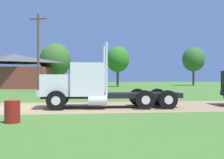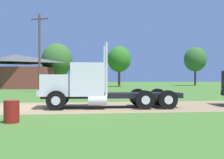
{
  "view_description": "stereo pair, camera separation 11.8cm",
  "coord_description": "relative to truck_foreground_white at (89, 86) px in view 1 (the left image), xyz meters",
  "views": [
    {
      "loc": [
        3.6,
        -16.62,
        1.71
      ],
      "look_at": [
        5.53,
        -0.85,
        1.62
      ],
      "focal_mm": 45.2,
      "sensor_mm": 36.0,
      "label": 1
    },
    {
      "loc": [
        3.71,
        -16.63,
        1.71
      ],
      "look_at": [
        5.53,
        -0.85,
        1.62
      ],
      "focal_mm": 45.2,
      "sensor_mm": 36.0,
      "label": 2
    }
  ],
  "objects": [
    {
      "name": "tree_right",
      "position": [
        6.94,
        37.1,
        4.02
      ],
      "size": [
        4.49,
        4.49,
        7.74
      ],
      "color": "#513823",
      "rests_on": "ground_plane"
    },
    {
      "name": "truck_foreground_white",
      "position": [
        0.0,
        0.0,
        0.0
      ],
      "size": [
        8.08,
        2.86,
        3.65
      ],
      "color": "black",
      "rests_on": "ground_plane"
    },
    {
      "name": "steel_barrel",
      "position": [
        -3.13,
        -5.04,
        -0.8
      ],
      "size": [
        0.58,
        0.58,
        0.85
      ],
      "primitive_type": "cylinder",
      "color": "maroon",
      "rests_on": "ground_plane"
    },
    {
      "name": "dirt_track",
      "position": [
        -4.26,
        0.53,
        -1.23
      ],
      "size": [
        120.0,
        6.42,
        0.01
      ],
      "primitive_type": "cube",
      "color": "#997C57",
      "rests_on": "ground_plane"
    },
    {
      "name": "shed_building",
      "position": [
        -11.01,
        31.31,
        1.48
      ],
      "size": [
        12.97,
        9.94,
        5.57
      ],
      "color": "brown",
      "rests_on": "ground_plane"
    },
    {
      "name": "utility_pole_far",
      "position": [
        -5.33,
        18.36,
        3.7
      ],
      "size": [
        2.12,
        0.88,
        9.34
      ],
      "color": "brown",
      "rests_on": "ground_plane"
    },
    {
      "name": "tree_far_right",
      "position": [
        24.54,
        42.92,
        4.52
      ],
      "size": [
        4.84,
        4.84,
        8.43
      ],
      "color": "#513823",
      "rests_on": "ground_plane"
    },
    {
      "name": "ground_plane",
      "position": [
        -4.26,
        0.53,
        -1.23
      ],
      "size": [
        200.0,
        200.0,
        0.0
      ],
      "primitive_type": "plane",
      "color": "#45712A"
    },
    {
      "name": "tree_mid",
      "position": [
        -4.58,
        35.02,
        3.65
      ],
      "size": [
        5.49,
        5.49,
        7.91
      ],
      "color": "#513823",
      "rests_on": "ground_plane"
    }
  ]
}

